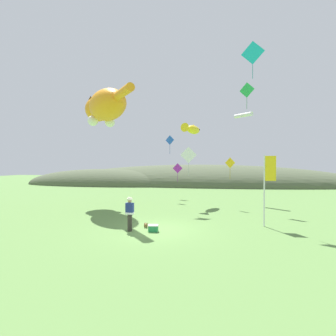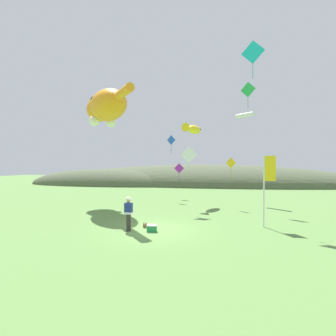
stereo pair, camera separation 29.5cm
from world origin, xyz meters
The scene contains 15 objects.
ground_plane centered at (0.00, 0.00, 0.00)m, with size 120.00×120.00×0.00m, color #5B8442.
distant_hill_ridge centered at (-3.17, 30.70, 0.00)m, with size 56.37×15.69×6.82m.
festival_attendant centered at (-1.16, -0.47, 0.95)m, with size 0.43×0.30×1.77m.
kite_spool centered at (-0.54, 0.40, 0.14)m, with size 0.13×0.28×0.28m.
picnic_cooler centered at (0.07, -0.35, 0.18)m, with size 0.51×0.36×0.36m.
festival_banner_pole centered at (6.06, 1.96, 2.63)m, with size 0.66×0.08×4.02m.
kite_giant_cat centered at (-5.72, 6.53, 8.16)m, with size 6.63×7.63×2.84m.
kite_fish_windsock centered at (1.04, 9.64, 6.58)m, with size 1.63×2.94×0.87m.
kite_tube_streamer centered at (5.65, 12.02, 8.10)m, with size 1.69×1.57×0.44m.
kite_diamond_blue centered at (-1.36, 11.93, 5.85)m, with size 0.91×0.34×1.86m.
kite_diamond_green centered at (5.62, 8.74, 9.52)m, with size 1.13×0.59×2.16m.
kite_diamond_violet centered at (-0.75, 12.99, 3.05)m, with size 1.03×0.14×1.93m.
kite_diamond_teal centered at (5.49, 3.98, 10.57)m, with size 1.42×0.46×2.38m.
kite_diamond_gold centered at (4.28, 8.10, 3.58)m, with size 0.77×0.44×1.77m.
kite_diamond_white centered at (1.24, 5.34, 4.15)m, with size 1.17×0.25×2.09m.
Camera 2 is at (3.70, -13.40, 3.51)m, focal length 28.00 mm.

